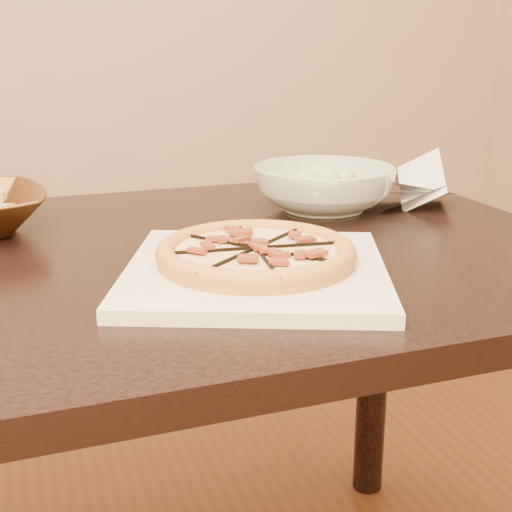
{
  "coord_description": "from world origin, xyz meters",
  "views": [
    {
      "loc": [
        -0.26,
        -1.0,
        1.05
      ],
      "look_at": [
        0.02,
        -0.19,
        0.78
      ],
      "focal_mm": 50.0,
      "sensor_mm": 36.0,
      "label": 1
    }
  ],
  "objects_px": {
    "plate": "(256,271)",
    "salad_bowl": "(324,188)",
    "dining_table": "(144,323)",
    "pizza": "(256,253)"
  },
  "relations": [
    {
      "from": "plate",
      "to": "salad_bowl",
      "type": "height_order",
      "value": "salad_bowl"
    },
    {
      "from": "dining_table",
      "to": "pizza",
      "type": "distance_m",
      "value": 0.25
    },
    {
      "from": "pizza",
      "to": "salad_bowl",
      "type": "relative_size",
      "value": 1.02
    },
    {
      "from": "dining_table",
      "to": "salad_bowl",
      "type": "relative_size",
      "value": 5.37
    },
    {
      "from": "dining_table",
      "to": "salad_bowl",
      "type": "height_order",
      "value": "salad_bowl"
    },
    {
      "from": "plate",
      "to": "pizza",
      "type": "distance_m",
      "value": 0.02
    },
    {
      "from": "dining_table",
      "to": "plate",
      "type": "relative_size",
      "value": 3.15
    },
    {
      "from": "plate",
      "to": "salad_bowl",
      "type": "relative_size",
      "value": 1.71
    },
    {
      "from": "salad_bowl",
      "to": "dining_table",
      "type": "bearing_deg",
      "value": -156.35
    },
    {
      "from": "dining_table",
      "to": "pizza",
      "type": "relative_size",
      "value": 5.25
    }
  ]
}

